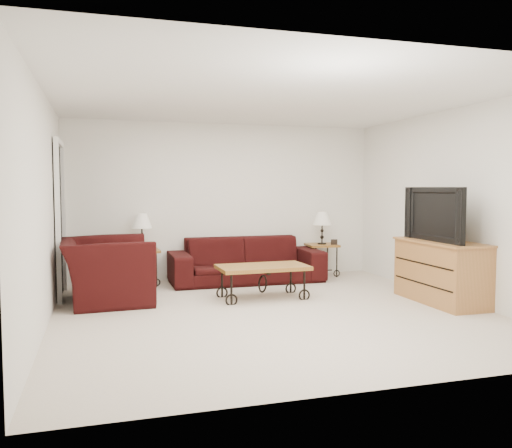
{
  "coord_description": "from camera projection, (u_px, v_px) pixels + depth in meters",
  "views": [
    {
      "loc": [
        -1.93,
        -5.83,
        1.48
      ],
      "look_at": [
        0.0,
        0.7,
        1.0
      ],
      "focal_mm": 36.92,
      "sensor_mm": 36.0,
      "label": 1
    }
  ],
  "objects": [
    {
      "name": "television",
      "position": [
        441.0,
        214.0,
        6.66
      ],
      "size": [
        0.16,
        1.19,
        0.68
      ],
      "primitive_type": "imported",
      "rotation": [
        0.0,
        0.0,
        -1.57
      ],
      "color": "black",
      "rests_on": "tv_stand"
    },
    {
      "name": "sofa",
      "position": [
        246.0,
        260.0,
        8.2
      ],
      "size": [
        2.36,
        0.92,
        0.69
      ],
      "primitive_type": "imported",
      "color": "black",
      "rests_on": "ground"
    },
    {
      "name": "doorway",
      "position": [
        59.0,
        221.0,
        7.03
      ],
      "size": [
        0.08,
        0.94,
        2.04
      ],
      "primitive_type": "cube",
      "color": "black",
      "rests_on": "ground"
    },
    {
      "name": "side_table_left",
      "position": [
        142.0,
        267.0,
        7.93
      ],
      "size": [
        0.51,
        0.51,
        0.54
      ],
      "primitive_type": "cube",
      "rotation": [
        0.0,
        0.0,
        0.04
      ],
      "color": "#935D25",
      "rests_on": "ground"
    },
    {
      "name": "photo_frame_right",
      "position": [
        334.0,
        242.0,
        8.64
      ],
      "size": [
        0.11,
        0.05,
        0.09
      ],
      "primitive_type": "cube",
      "rotation": [
        0.0,
        0.0,
        -0.33
      ],
      "color": "black",
      "rests_on": "side_table_right"
    },
    {
      "name": "coffee_table",
      "position": [
        263.0,
        282.0,
        6.98
      ],
      "size": [
        1.19,
        0.67,
        0.44
      ],
      "primitive_type": "cube",
      "rotation": [
        0.0,
        0.0,
        0.02
      ],
      "color": "#935D25",
      "rests_on": "ground"
    },
    {
      "name": "tv_stand",
      "position": [
        441.0,
        272.0,
        6.72
      ],
      "size": [
        0.55,
        1.32,
        0.79
      ],
      "primitive_type": "cube",
      "color": "#B27442",
      "rests_on": "ground"
    },
    {
      "name": "lamp_left",
      "position": [
        142.0,
        232.0,
        7.89
      ],
      "size": [
        0.32,
        0.32,
        0.54
      ],
      "primitive_type": null,
      "rotation": [
        0.0,
        0.0,
        0.04
      ],
      "color": "black",
      "rests_on": "side_table_left"
    },
    {
      "name": "lamp_right",
      "position": [
        322.0,
        228.0,
        8.72
      ],
      "size": [
        0.34,
        0.34,
        0.53
      ],
      "primitive_type": null,
      "rotation": [
        0.0,
        0.0,
        -0.12
      ],
      "color": "black",
      "rests_on": "side_table_right"
    },
    {
      "name": "wall_left",
      "position": [
        43.0,
        209.0,
        5.43
      ],
      "size": [
        0.02,
        5.0,
        2.5
      ],
      "primitive_type": "cube",
      "color": "white",
      "rests_on": "ground"
    },
    {
      "name": "backpack",
      "position": [
        286.0,
        270.0,
        8.18
      ],
      "size": [
        0.31,
        0.25,
        0.37
      ],
      "primitive_type": "ellipsoid",
      "rotation": [
        0.0,
        0.0,
        -0.09
      ],
      "color": "black",
      "rests_on": "ground"
    },
    {
      "name": "wall_back",
      "position": [
        225.0,
        201.0,
        8.53
      ],
      "size": [
        5.0,
        0.02,
        2.5
      ],
      "primitive_type": "cube",
      "color": "white",
      "rests_on": "ground"
    },
    {
      "name": "photo_frame_left",
      "position": [
        132.0,
        248.0,
        7.72
      ],
      "size": [
        0.11,
        0.04,
        0.09
      ],
      "primitive_type": "cube",
      "rotation": [
        0.0,
        0.0,
        0.21
      ],
      "color": "black",
      "rests_on": "side_table_left"
    },
    {
      "name": "wall_right",
      "position": [
        455.0,
        205.0,
        6.84
      ],
      "size": [
        0.02,
        5.0,
        2.5
      ],
      "primitive_type": "cube",
      "color": "white",
      "rests_on": "ground"
    },
    {
      "name": "side_table_right",
      "position": [
        322.0,
        260.0,
        8.76
      ],
      "size": [
        0.54,
        0.54,
        0.53
      ],
      "primitive_type": "cube",
      "rotation": [
        0.0,
        0.0,
        -0.12
      ],
      "color": "#935D25",
      "rests_on": "ground"
    },
    {
      "name": "throw_pillow",
      "position": [
        119.0,
        262.0,
        6.74
      ],
      "size": [
        0.12,
        0.38,
        0.37
      ],
      "primitive_type": "cube",
      "rotation": [
        0.0,
        0.0,
        1.62
      ],
      "color": "#BF3A18",
      "rests_on": "armchair"
    },
    {
      "name": "wall_front",
      "position": [
        383.0,
        219.0,
        3.74
      ],
      "size": [
        5.0,
        0.02,
        2.5
      ],
      "primitive_type": "cube",
      "color": "white",
      "rests_on": "ground"
    },
    {
      "name": "armchair",
      "position": [
        107.0,
        270.0,
        6.75
      ],
      "size": [
        1.16,
        1.31,
        0.82
      ],
      "primitive_type": "imported",
      "rotation": [
        0.0,
        0.0,
        1.62
      ],
      "color": "black",
      "rests_on": "ground"
    },
    {
      "name": "ground",
      "position": [
        273.0,
        312.0,
        6.22
      ],
      "size": [
        5.0,
        5.0,
        0.0
      ],
      "primitive_type": "plane",
      "color": "beige",
      "rests_on": "ground"
    },
    {
      "name": "ceiling",
      "position": [
        273.0,
        98.0,
        6.05
      ],
      "size": [
        5.0,
        5.0,
        0.0
      ],
      "primitive_type": "plane",
      "color": "white",
      "rests_on": "wall_back"
    }
  ]
}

